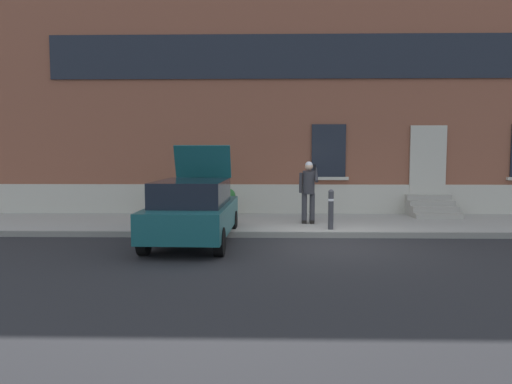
{
  "coord_description": "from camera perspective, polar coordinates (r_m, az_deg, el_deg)",
  "views": [
    {
      "loc": [
        -1.42,
        -10.99,
        2.15
      ],
      "look_at": [
        -1.68,
        1.6,
        1.1
      ],
      "focal_mm": 33.5,
      "sensor_mm": 36.0,
      "label": 1
    }
  ],
  "objects": [
    {
      "name": "curb_edge",
      "position": [
        12.19,
        7.91,
        -5.08
      ],
      "size": [
        24.0,
        0.12,
        0.15
      ],
      "primitive_type": "cube",
      "color": "gray",
      "rests_on": "ground"
    },
    {
      "name": "planter_cream",
      "position": [
        15.07,
        -3.27,
        -1.12
      ],
      "size": [
        0.44,
        0.44,
        0.86
      ],
      "color": "beige",
      "rests_on": "sidewalk"
    },
    {
      "name": "bollard_near_person",
      "position": [
        12.54,
        8.93,
        -1.87
      ],
      "size": [
        0.15,
        0.15,
        1.04
      ],
      "color": "#333338",
      "rests_on": "sidewalk"
    },
    {
      "name": "sidewalk",
      "position": [
        14.02,
        7.02,
        -3.78
      ],
      "size": [
        24.0,
        3.6,
        0.15
      ],
      "primitive_type": "cube",
      "color": "#99968E",
      "rests_on": "ground"
    },
    {
      "name": "person_on_phone",
      "position": [
        13.38,
        6.29,
        0.45
      ],
      "size": [
        0.51,
        0.49,
        1.75
      ],
      "rotation": [
        0.0,
        0.0,
        0.27
      ],
      "color": "#2D2D33",
      "rests_on": "sidewalk"
    },
    {
      "name": "ground_plane",
      "position": [
        11.29,
        8.46,
        -6.27
      ],
      "size": [
        80.0,
        80.0,
        0.0
      ],
      "primitive_type": "plane",
      "color": "#232326"
    },
    {
      "name": "building_facade",
      "position": [
        16.42,
        6.29,
        10.25
      ],
      "size": [
        24.0,
        1.52,
        7.5
      ],
      "color": "brown",
      "rests_on": "ground"
    },
    {
      "name": "planter_terracotta",
      "position": [
        15.61,
        -11.64,
        -1.01
      ],
      "size": [
        0.44,
        0.44,
        0.86
      ],
      "color": "#B25B38",
      "rests_on": "sidewalk"
    },
    {
      "name": "bollard_far_left",
      "position": [
        12.73,
        -11.39,
        -1.81
      ],
      "size": [
        0.15,
        0.15,
        1.04
      ],
      "color": "#333338",
      "rests_on": "sidewalk"
    },
    {
      "name": "entrance_stoop",
      "position": [
        16.09,
        20.17,
        -1.81
      ],
      "size": [
        1.42,
        1.28,
        0.64
      ],
      "color": "#9E998E",
      "rests_on": "sidewalk"
    },
    {
      "name": "hatchback_car_teal",
      "position": [
        11.36,
        -7.5,
        -2.1
      ],
      "size": [
        1.89,
        4.11,
        2.34
      ],
      "color": "#165156",
      "rests_on": "ground"
    }
  ]
}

